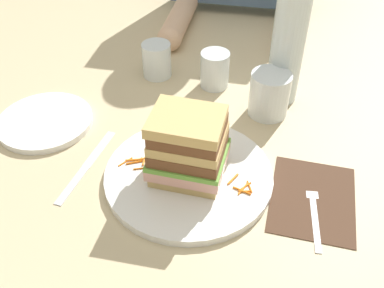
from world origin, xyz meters
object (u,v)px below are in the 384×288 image
(empty_tumbler_1, at_px, (215,70))
(empty_tumbler_0, at_px, (157,60))
(water_bottle, at_px, (288,42))
(main_plate, at_px, (189,175))
(knife, at_px, (85,167))
(fork, at_px, (314,207))
(sandwich, at_px, (188,147))
(napkin_dark, at_px, (313,198))
(side_plate, at_px, (45,121))
(juice_glass, at_px, (269,95))

(empty_tumbler_1, bearing_deg, empty_tumbler_0, 172.83)
(water_bottle, relative_size, empty_tumbler_0, 3.74)
(main_plate, relative_size, knife, 1.47)
(fork, distance_m, knife, 0.40)
(sandwich, xyz_separation_m, napkin_dark, (0.21, -0.01, -0.07))
(main_plate, distance_m, side_plate, 0.33)
(knife, relative_size, water_bottle, 0.67)
(sandwich, height_order, empty_tumbler_1, sandwich)
(empty_tumbler_1, bearing_deg, napkin_dark, -54.85)
(side_plate, bearing_deg, fork, -13.10)
(juice_glass, xyz_separation_m, side_plate, (-0.44, -0.13, -0.04))
(main_plate, bearing_deg, empty_tumbler_0, 113.64)
(empty_tumbler_1, bearing_deg, sandwich, -89.64)
(sandwich, relative_size, empty_tumbler_1, 1.59)
(main_plate, height_order, side_plate, main_plate)
(empty_tumbler_0, bearing_deg, water_bottle, -7.05)
(juice_glass, height_order, water_bottle, water_bottle)
(sandwich, height_order, water_bottle, water_bottle)
(napkin_dark, distance_m, side_plate, 0.54)
(fork, relative_size, juice_glass, 1.81)
(water_bottle, distance_m, empty_tumbler_1, 0.18)
(main_plate, distance_m, water_bottle, 0.34)
(fork, distance_m, water_bottle, 0.34)
(napkin_dark, distance_m, knife, 0.40)
(juice_glass, distance_m, empty_tumbler_1, 0.15)
(knife, distance_m, side_plate, 0.16)
(sandwich, bearing_deg, napkin_dark, -1.78)
(sandwich, relative_size, juice_glass, 1.41)
(juice_glass, relative_size, side_plate, 0.49)
(main_plate, relative_size, juice_glass, 3.19)
(fork, xyz_separation_m, side_plate, (-0.53, 0.12, 0.00))
(empty_tumbler_0, bearing_deg, main_plate, -66.36)
(main_plate, height_order, empty_tumbler_1, empty_tumbler_1)
(side_plate, bearing_deg, juice_glass, 16.11)
(juice_glass, bearing_deg, napkin_dark, -68.00)
(empty_tumbler_0, distance_m, empty_tumbler_1, 0.14)
(sandwich, xyz_separation_m, side_plate, (-0.31, 0.09, -0.07))
(juice_glass, xyz_separation_m, water_bottle, (0.02, 0.06, 0.09))
(napkin_dark, relative_size, side_plate, 0.95)
(napkin_dark, bearing_deg, empty_tumbler_0, 137.43)
(empty_tumbler_0, bearing_deg, knife, -98.63)
(water_bottle, bearing_deg, sandwich, -117.37)
(fork, bearing_deg, juice_glass, 110.53)
(sandwich, distance_m, side_plate, 0.34)
(fork, height_order, water_bottle, water_bottle)
(napkin_dark, height_order, side_plate, side_plate)
(main_plate, distance_m, sandwich, 0.07)
(sandwich, bearing_deg, fork, -7.63)
(water_bottle, height_order, empty_tumbler_1, water_bottle)
(fork, xyz_separation_m, juice_glass, (-0.09, 0.25, 0.04))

